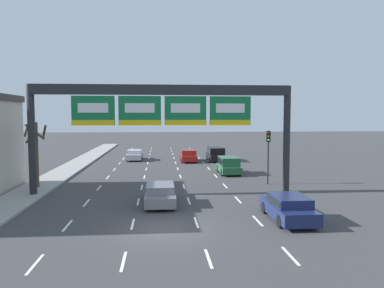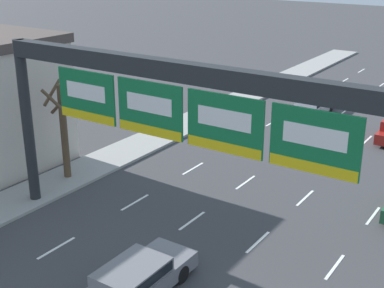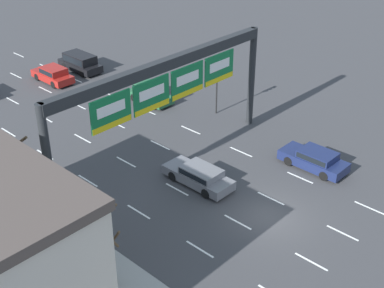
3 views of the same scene
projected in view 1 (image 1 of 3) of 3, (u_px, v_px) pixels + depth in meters
ground_plane at (165, 229)px, 18.49m from camera, size 220.00×220.00×0.00m
lane_dashes at (163, 181)px, 31.90m from camera, size 10.02×67.00×0.01m
sign_gantry at (163, 107)px, 26.39m from camera, size 18.60×0.70×7.76m
suv_green at (229, 164)px, 35.91m from camera, size 1.87×4.05×1.64m
car_navy at (288, 207)px, 20.00m from camera, size 1.93×4.64×1.37m
car_red at (188, 155)px, 45.54m from camera, size 1.88×4.47×1.46m
car_grey at (160, 193)px, 23.76m from camera, size 1.90×4.88×1.29m
suv_black at (216, 153)px, 46.26m from camera, size 1.96×4.76×1.71m
car_silver at (135, 154)px, 47.19m from camera, size 1.91×4.65×1.30m
traffic_light_near_gantry at (268, 146)px, 30.44m from camera, size 0.30×0.35×4.36m
tree_bare_second at (36, 150)px, 28.52m from camera, size 1.70×1.85×5.08m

